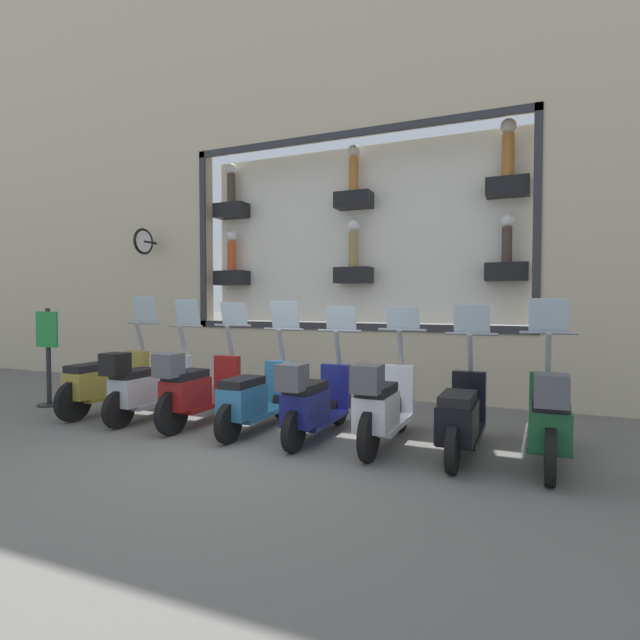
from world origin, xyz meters
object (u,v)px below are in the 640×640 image
(scooter_green_0, at_px, (549,419))
(scooter_black_1, at_px, (461,417))
(scooter_white_2, at_px, (383,405))
(scooter_olive_7, at_px, (105,383))
(scooter_silver_6, at_px, (146,386))
(scooter_red_5, at_px, (197,389))
(scooter_navy_3, at_px, (313,401))
(scooter_teal_4, at_px, (254,398))
(shop_sign_post, at_px, (48,354))

(scooter_green_0, bearing_deg, scooter_black_1, 86.39)
(scooter_green_0, bearing_deg, scooter_white_2, 90.13)
(scooter_white_2, distance_m, scooter_olive_7, 4.16)
(scooter_black_1, bearing_deg, scooter_silver_6, 90.81)
(scooter_red_5, bearing_deg, scooter_navy_3, -90.49)
(scooter_teal_4, height_order, scooter_red_5, scooter_teal_4)
(scooter_teal_4, bearing_deg, shop_sign_post, 89.02)
(scooter_olive_7, distance_m, shop_sign_post, 1.29)
(scooter_white_2, relative_size, shop_sign_post, 1.19)
(scooter_teal_4, relative_size, scooter_red_5, 0.99)
(scooter_green_0, distance_m, scooter_black_1, 0.84)
(scooter_green_0, height_order, scooter_olive_7, scooter_olive_7)
(scooter_white_2, height_order, scooter_red_5, scooter_red_5)
(scooter_black_1, relative_size, scooter_teal_4, 1.00)
(scooter_navy_3, relative_size, scooter_silver_6, 1.00)
(scooter_white_2, bearing_deg, scooter_teal_4, 88.01)
(scooter_green_0, height_order, scooter_teal_4, scooter_green_0)
(scooter_green_0, distance_m, scooter_teal_4, 3.33)
(scooter_white_2, height_order, scooter_teal_4, scooter_teal_4)
(scooter_red_5, relative_size, scooter_silver_6, 1.01)
(scooter_green_0, distance_m, scooter_navy_3, 2.49)
(scooter_teal_4, relative_size, scooter_olive_7, 0.99)
(scooter_white_2, height_order, scooter_olive_7, scooter_olive_7)
(scooter_green_0, bearing_deg, scooter_teal_4, 89.07)
(scooter_navy_3, height_order, scooter_red_5, scooter_red_5)
(scooter_teal_4, distance_m, shop_sign_post, 3.75)
(scooter_teal_4, bearing_deg, scooter_navy_3, -94.64)
(scooter_silver_6, bearing_deg, shop_sign_post, 86.57)
(scooter_white_2, bearing_deg, scooter_olive_7, 89.08)
(scooter_green_0, bearing_deg, scooter_silver_6, 90.07)
(scooter_navy_3, relative_size, scooter_teal_4, 1.00)
(scooter_navy_3, xyz_separation_m, scooter_silver_6, (0.01, 2.49, 0.01))
(scooter_silver_6, xyz_separation_m, scooter_olive_7, (0.07, 0.83, -0.02))
(scooter_red_5, bearing_deg, scooter_white_2, -90.11)
(scooter_green_0, relative_size, scooter_white_2, 1.00)
(scooter_black_1, relative_size, shop_sign_post, 1.18)
(scooter_navy_3, relative_size, scooter_olive_7, 0.99)
(scooter_red_5, bearing_deg, scooter_green_0, -90.01)
(scooter_black_1, bearing_deg, scooter_olive_7, 89.88)
(scooter_navy_3, height_order, scooter_teal_4, scooter_teal_4)
(scooter_white_2, bearing_deg, scooter_green_0, -89.87)
(shop_sign_post, bearing_deg, scooter_silver_6, -93.43)
(scooter_black_1, xyz_separation_m, shop_sign_post, (0.07, 6.22, 0.39))
(scooter_white_2, relative_size, scooter_olive_7, 1.00)
(scooter_green_0, xyz_separation_m, scooter_teal_4, (0.05, 3.33, -0.06))
(scooter_white_2, bearing_deg, scooter_navy_3, 90.66)
(scooter_navy_3, bearing_deg, scooter_silver_6, 89.83)
(scooter_white_2, bearing_deg, scooter_silver_6, 90.04)
(scooter_red_5, distance_m, shop_sign_post, 2.92)
(scooter_teal_4, distance_m, scooter_olive_7, 2.49)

